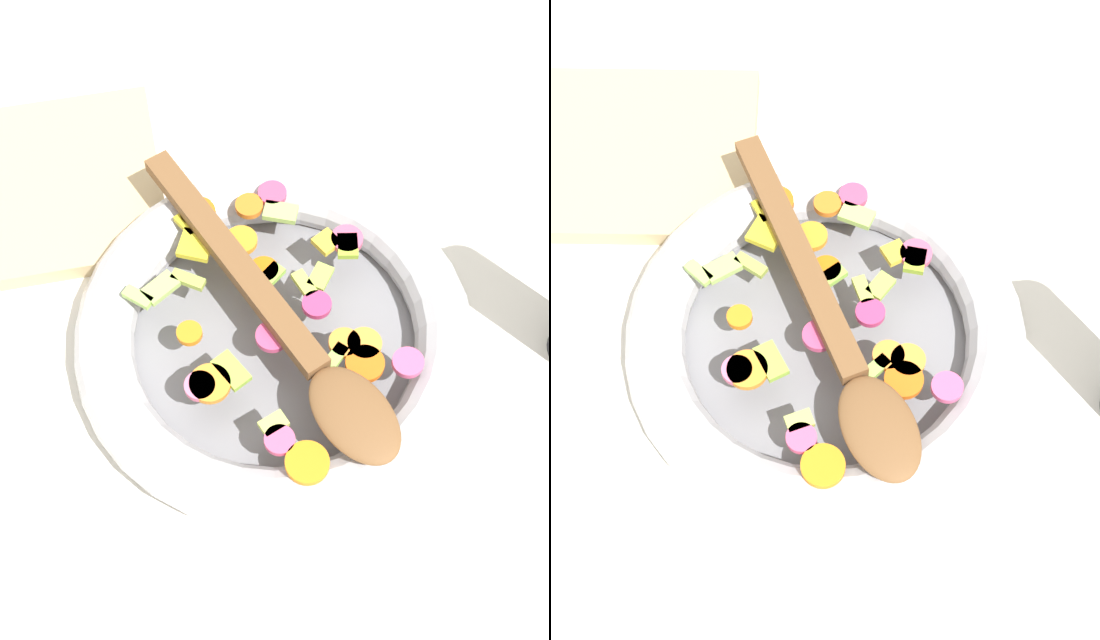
% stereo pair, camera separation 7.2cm
% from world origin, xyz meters
% --- Properties ---
extents(ground_plane, '(4.00, 4.00, 0.00)m').
position_xyz_m(ground_plane, '(0.00, 0.00, 0.00)').
color(ground_plane, silver).
extents(skillet, '(0.34, 0.34, 0.05)m').
position_xyz_m(skillet, '(0.00, 0.00, 0.02)').
color(skillet, slate).
rests_on(skillet, ground_plane).
extents(chopped_vegetables, '(0.23, 0.28, 0.01)m').
position_xyz_m(chopped_vegetables, '(-0.00, -0.01, 0.05)').
color(chopped_vegetables, orange).
rests_on(chopped_vegetables, skillet).
extents(wooden_spoon, '(0.17, 0.33, 0.01)m').
position_xyz_m(wooden_spoon, '(-0.01, 0.02, 0.06)').
color(wooden_spoon, brown).
rests_on(wooden_spoon, chopped_vegetables).
extents(cutting_board, '(0.28, 0.20, 0.02)m').
position_xyz_m(cutting_board, '(0.21, -0.20, 0.01)').
color(cutting_board, tan).
rests_on(cutting_board, ground_plane).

